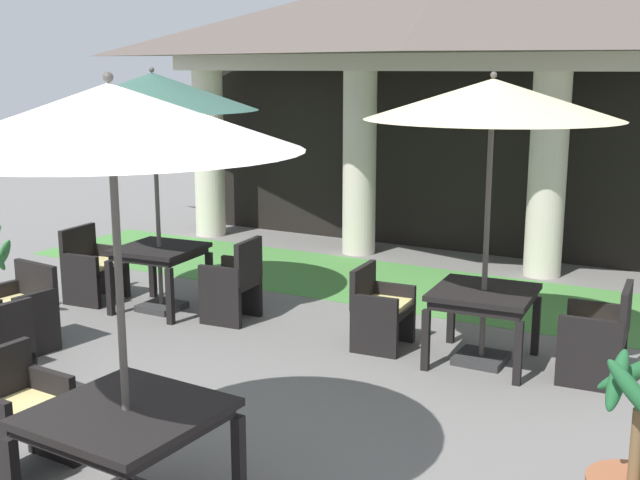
{
  "coord_description": "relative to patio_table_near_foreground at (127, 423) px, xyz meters",
  "views": [
    {
      "loc": [
        3.92,
        -2.63,
        2.76
      ],
      "look_at": [
        0.32,
        3.82,
        1.17
      ],
      "focal_mm": 45.25,
      "sensor_mm": 36.0,
      "label": 1
    }
  ],
  "objects": [
    {
      "name": "background_pavilion",
      "position": [
        -0.65,
        7.37,
        2.51
      ],
      "size": [
        9.51,
        2.48,
        4.17
      ],
      "color": "beige",
      "rests_on": "ground"
    },
    {
      "name": "patio_chair_far_back_west",
      "position": [
        0.03,
        3.61,
        -0.24
      ],
      "size": [
        0.54,
        0.62,
        0.82
      ],
      "rotation": [
        0.0,
        0.0,
        -1.5
      ],
      "color": "black",
      "rests_on": "ground"
    },
    {
      "name": "patio_umbrella_far_back",
      "position": [
        1.06,
        3.69,
        1.83
      ],
      "size": [
        2.32,
        2.32,
        2.72
      ],
      "color": "#2D2D2D",
      "rests_on": "ground"
    },
    {
      "name": "patio_umbrella_mid_left",
      "position": [
        -2.72,
        3.52,
        1.85
      ],
      "size": [
        2.33,
        2.33,
        2.76
      ],
      "color": "#2D2D2D",
      "rests_on": "ground"
    },
    {
      "name": "patio_chair_mid_right_north",
      "position": [
        -3.05,
        1.82,
        -0.22
      ],
      "size": [
        0.68,
        0.56,
        0.85
      ],
      "rotation": [
        0.0,
        0.0,
        -3.25
      ],
      "color": "black",
      "rests_on": "ground"
    },
    {
      "name": "patio_umbrella_near_foreground",
      "position": [
        0.0,
        0.0,
        1.82
      ],
      "size": [
        2.22,
        2.22,
        2.74
      ],
      "color": "#2D2D2D",
      "rests_on": "ground"
    },
    {
      "name": "patio_table_mid_left",
      "position": [
        -2.72,
        3.52,
        0.02
      ],
      "size": [
        0.95,
        0.95,
        0.75
      ],
      "rotation": [
        0.0,
        0.0,
        0.09
      ],
      "color": "black",
      "rests_on": "ground"
    },
    {
      "name": "patio_table_near_foreground",
      "position": [
        0.0,
        0.0,
        0.0
      ],
      "size": [
        1.08,
        1.08,
        0.72
      ],
      "rotation": [
        0.0,
        0.0,
        -0.05
      ],
      "color": "black",
      "rests_on": "ground"
    },
    {
      "name": "lawn_strip",
      "position": [
        -0.65,
        5.86,
        -0.63
      ],
      "size": [
        11.31,
        2.14,
        0.01
      ],
      "primitive_type": "cube",
      "color": "#47843D",
      "rests_on": "ground"
    },
    {
      "name": "patio_table_far_back",
      "position": [
        1.06,
        3.69,
        -0.01
      ],
      "size": [
        0.98,
        0.98,
        0.72
      ],
      "rotation": [
        0.0,
        0.0,
        0.07
      ],
      "color": "black",
      "rests_on": "ground"
    },
    {
      "name": "patio_chair_far_back_east",
      "position": [
        2.1,
        3.77,
        -0.22
      ],
      "size": [
        0.6,
        0.64,
        0.89
      ],
      "rotation": [
        0.0,
        0.0,
        -4.64
      ],
      "color": "black",
      "rests_on": "ground"
    },
    {
      "name": "patio_chair_mid_left_east",
      "position": [
        -1.75,
        3.61,
        -0.21
      ],
      "size": [
        0.55,
        0.58,
        0.93
      ],
      "rotation": [
        0.0,
        0.0,
        -4.62
      ],
      "color": "black",
      "rests_on": "ground"
    },
    {
      "name": "patio_chair_near_foreground_west",
      "position": [
        -1.05,
        0.05,
        -0.21
      ],
      "size": [
        0.52,
        0.6,
        0.87
      ],
      "rotation": [
        0.0,
        0.0,
        -1.62
      ],
      "color": "black",
      "rests_on": "ground"
    },
    {
      "name": "patio_chair_mid_left_west",
      "position": [
        -3.69,
        3.44,
        -0.23
      ],
      "size": [
        0.59,
        0.66,
        0.89
      ],
      "rotation": [
        0.0,
        0.0,
        -1.48
      ],
      "color": "black",
      "rests_on": "ground"
    }
  ]
}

